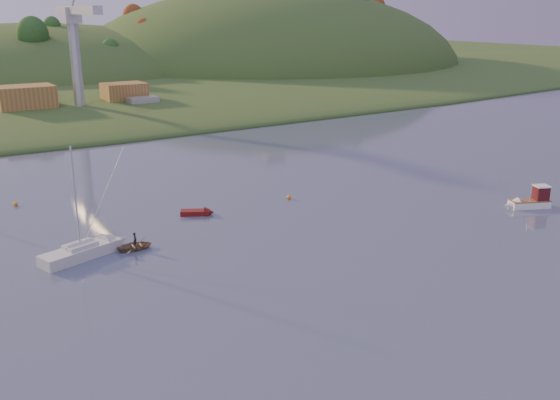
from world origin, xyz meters
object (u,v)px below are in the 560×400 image
fishing_boat (527,201)px  sailboat_far (81,251)px  red_tender (202,212)px  canoe (135,246)px

fishing_boat → sailboat_far: sailboat_far is taller
fishing_boat → red_tender: bearing=-4.9°
fishing_boat → sailboat_far: (-47.87, 12.11, -0.06)m
fishing_boat → sailboat_far: 49.38m
sailboat_far → canoe: (4.99, -0.60, -0.35)m
sailboat_far → red_tender: 15.92m
fishing_boat → canoe: (-42.88, 11.51, -0.41)m
fishing_boat → canoe: size_ratio=1.67×
sailboat_far → red_tender: (14.89, 5.62, -0.43)m
canoe → red_tender: bearing=-54.8°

